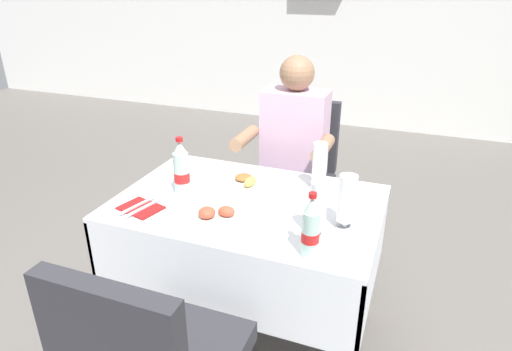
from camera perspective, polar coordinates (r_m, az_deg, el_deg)
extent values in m
plane|color=#66605B|center=(2.31, -4.63, -21.15)|extent=(11.00, 11.00, 0.00)
cube|color=white|center=(1.94, -1.05, -3.55)|extent=(1.14, 0.77, 0.02)
cube|color=white|center=(1.75, -5.73, -13.86)|extent=(1.14, 0.02, 0.32)
cube|color=white|center=(2.33, 2.41, -3.23)|extent=(1.14, 0.02, 0.32)
cube|color=white|center=(2.27, -14.33, -4.87)|extent=(0.02, 0.77, 0.32)
cube|color=white|center=(1.92, 14.98, -10.71)|extent=(0.02, 0.77, 0.32)
cube|color=#472D1E|center=(2.14, -17.54, -13.73)|extent=(0.07, 0.07, 0.72)
cube|color=#472D1E|center=(2.58, -8.89, -5.80)|extent=(0.07, 0.07, 0.72)
cube|color=#472D1E|center=(2.31, 14.16, -10.23)|extent=(0.07, 0.07, 0.72)
cube|color=#2D2D33|center=(2.63, 4.54, -1.74)|extent=(0.44, 0.44, 0.08)
cube|color=#2D2D33|center=(2.76, 6.22, 5.27)|extent=(0.42, 0.06, 0.44)
cube|color=black|center=(2.67, -0.25, -7.80)|extent=(0.04, 0.04, 0.45)
cube|color=black|center=(2.58, 6.90, -9.18)|extent=(0.04, 0.04, 0.45)
cube|color=black|center=(2.94, 2.15, -4.51)|extent=(0.04, 0.04, 0.45)
cube|color=black|center=(2.87, 8.62, -5.63)|extent=(0.04, 0.04, 0.45)
cylinder|color=#282D42|center=(2.61, 1.32, -8.51)|extent=(0.10, 0.10, 0.45)
cylinder|color=#282D42|center=(2.57, 4.72, -9.18)|extent=(0.10, 0.10, 0.45)
cube|color=#282D42|center=(2.59, 4.26, -1.70)|extent=(0.34, 0.36, 0.12)
cube|color=silver|center=(2.54, 5.01, 5.34)|extent=(0.36, 0.20, 0.50)
sphere|color=#997051|center=(2.45, 5.30, 12.99)|extent=(0.19, 0.19, 0.19)
cylinder|color=#997051|center=(2.39, -1.49, 4.86)|extent=(0.07, 0.26, 0.07)
cylinder|color=#997051|center=(2.27, 8.60, 3.52)|extent=(0.07, 0.26, 0.07)
cylinder|color=white|center=(1.80, -4.43, -5.43)|extent=(0.24, 0.24, 0.01)
ellipsoid|color=#C14C33|center=(1.79, -6.37, -4.76)|extent=(0.08, 0.08, 0.04)
ellipsoid|color=#C14C33|center=(1.79, -3.82, -4.62)|extent=(0.07, 0.06, 0.04)
cylinder|color=white|center=(2.07, -0.69, -1.29)|extent=(0.23, 0.23, 0.01)
ellipsoid|color=gold|center=(2.04, -0.76, -0.81)|extent=(0.05, 0.09, 0.05)
ellipsoid|color=#99602D|center=(2.10, -1.52, -0.25)|extent=(0.10, 0.10, 0.03)
cylinder|color=white|center=(1.70, 7.73, -7.67)|extent=(0.07, 0.07, 0.01)
cylinder|color=white|center=(1.69, 7.77, -7.15)|extent=(0.02, 0.02, 0.03)
cylinder|color=white|center=(1.64, 7.98, -3.88)|extent=(0.06, 0.06, 0.19)
cylinder|color=#C68928|center=(1.66, 7.91, -4.94)|extent=(0.06, 0.06, 0.12)
cylinder|color=white|center=(2.07, 7.99, -1.59)|extent=(0.07, 0.07, 0.01)
cylinder|color=white|center=(2.06, 8.02, -1.14)|extent=(0.02, 0.02, 0.03)
cylinder|color=white|center=(2.02, 8.19, 1.64)|extent=(0.07, 0.07, 0.19)
cylinder|color=black|center=(2.03, 8.14, 0.75)|extent=(0.06, 0.06, 0.12)
cylinder|color=white|center=(1.77, 11.29, -6.54)|extent=(0.07, 0.07, 0.01)
cylinder|color=white|center=(1.76, 11.34, -6.04)|extent=(0.02, 0.02, 0.03)
cylinder|color=white|center=(1.71, 11.63, -2.89)|extent=(0.07, 0.07, 0.19)
cylinder|color=gold|center=(1.72, 11.58, -3.45)|extent=(0.06, 0.06, 0.15)
cylinder|color=silver|center=(1.97, -9.52, 0.09)|extent=(0.07, 0.07, 0.20)
cylinder|color=red|center=(1.98, -9.50, -0.17)|extent=(0.07, 0.07, 0.04)
cone|color=silver|center=(1.92, -9.78, 3.59)|extent=(0.06, 0.06, 0.05)
cylinder|color=red|center=(1.91, -9.86, 4.62)|extent=(0.03, 0.03, 0.02)
cylinder|color=silver|center=(1.55, 7.01, -7.49)|extent=(0.06, 0.06, 0.17)
cylinder|color=red|center=(1.55, 7.00, -7.77)|extent=(0.06, 0.06, 0.04)
cone|color=silver|center=(1.49, 7.23, -3.76)|extent=(0.06, 0.06, 0.05)
cylinder|color=red|center=(1.48, 7.31, -2.52)|extent=(0.03, 0.03, 0.02)
cube|color=maroon|center=(1.94, -14.61, -4.06)|extent=(0.20, 0.17, 0.01)
cube|color=silver|center=(1.95, -14.98, -3.73)|extent=(0.06, 0.19, 0.01)
cube|color=silver|center=(1.92, -14.28, -4.03)|extent=(0.06, 0.19, 0.01)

